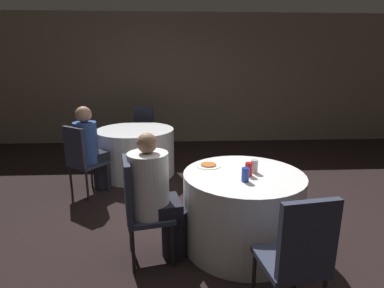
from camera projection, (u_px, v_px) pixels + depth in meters
name	position (u px, v px, depth m)	size (l,w,h in m)	color
ground_plane	(224.00, 238.00, 3.08)	(16.00, 16.00, 0.00)	black
wall_back	(197.00, 80.00, 6.64)	(16.00, 0.06, 2.80)	gray
table_near	(242.00, 209.00, 2.89)	(1.13, 1.13, 0.74)	white
table_far	(136.00, 152.00, 4.81)	(1.22, 1.22, 0.74)	silver
chair_near_south	(299.00, 253.00, 1.90)	(0.45, 0.46, 0.96)	#2D3347
chair_near_west	(138.00, 203.00, 2.59)	(0.48, 0.47, 0.96)	#2D3347
chair_far_southwest	(81.00, 156.00, 3.93)	(0.56, 0.56, 0.96)	#2D3347
chair_far_north	(144.00, 127.00, 5.75)	(0.41, 0.41, 0.96)	#2D3347
person_blue_shirt	(91.00, 150.00, 4.06)	(0.43, 0.45, 1.21)	black
person_white_shirt	(157.00, 197.00, 2.62)	(0.51, 0.39, 1.18)	black
pizza_plate_near	(208.00, 165.00, 3.00)	(0.25, 0.25, 0.02)	white
soda_can_blue	(245.00, 175.00, 2.59)	(0.07, 0.07, 0.12)	#1E38A5
soda_can_silver	(254.00, 166.00, 2.80)	(0.07, 0.07, 0.12)	silver
soda_can_red	(249.00, 169.00, 2.72)	(0.07, 0.07, 0.12)	red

